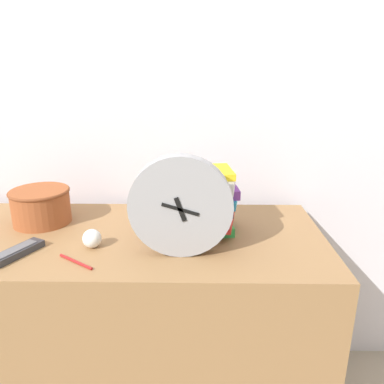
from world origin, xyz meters
The scene contains 8 objects.
wall_back centered at (0.00, 0.65, 1.20)m, with size 6.00×0.04×2.40m.
desk centered at (0.00, 0.29, 0.38)m, with size 1.33×0.58×0.76m.
desk_clock centered at (0.20, 0.16, 0.91)m, with size 0.30×0.05×0.30m.
book_stack centered at (0.27, 0.33, 0.87)m, with size 0.26×0.21×0.22m.
basket centered at (-0.30, 0.39, 0.82)m, with size 0.21×0.21×0.12m.
tv_remote centered at (-0.28, 0.14, 0.77)m, with size 0.12×0.18×0.02m.
crumpled_paper_ball centered at (-0.07, 0.20, 0.79)m, with size 0.06×0.06×0.06m.
pen centered at (-0.09, 0.10, 0.76)m, with size 0.12×0.08×0.01m.
Camera 1 is at (0.25, -0.83, 1.28)m, focal length 35.00 mm.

